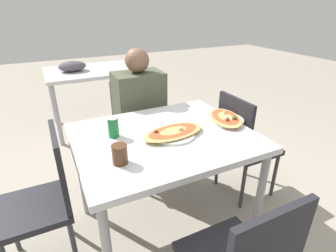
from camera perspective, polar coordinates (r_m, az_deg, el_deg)
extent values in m
plane|color=#9E9384|center=(2.12, -0.76, -20.72)|extent=(14.00, 14.00, 0.00)
cube|color=silver|center=(1.67, -0.91, -2.52)|extent=(1.10, 0.90, 0.04)
cylinder|color=#99999E|center=(1.87, 19.24, -14.90)|extent=(0.05, 0.05, 0.73)
cylinder|color=#99999E|center=(2.09, -18.34, -9.98)|extent=(0.05, 0.05, 0.73)
cylinder|color=#99999E|center=(2.37, 5.98, -4.23)|extent=(0.05, 0.05, 0.73)
cube|color=black|center=(2.43, -6.19, -1.62)|extent=(0.40, 0.40, 0.04)
cube|color=black|center=(2.49, -7.94, 5.07)|extent=(0.38, 0.03, 0.44)
cylinder|color=#38383D|center=(2.46, -0.80, -7.18)|extent=(0.03, 0.03, 0.41)
cylinder|color=#38383D|center=(2.36, -8.38, -9.06)|extent=(0.03, 0.03, 0.41)
cylinder|color=#38383D|center=(2.73, -3.87, -3.71)|extent=(0.03, 0.03, 0.41)
cylinder|color=#38383D|center=(2.64, -10.73, -5.23)|extent=(0.03, 0.03, 0.41)
cube|color=black|center=(1.79, -27.16, -15.73)|extent=(0.40, 0.40, 0.04)
cube|color=black|center=(1.64, -22.43, -8.15)|extent=(0.03, 0.38, 0.44)
cylinder|color=#38383D|center=(2.09, -30.81, -18.35)|extent=(0.03, 0.03, 0.41)
cylinder|color=#38383D|center=(1.81, -19.72, -23.59)|extent=(0.03, 0.03, 0.41)
cylinder|color=#38383D|center=(2.06, -21.11, -16.77)|extent=(0.03, 0.03, 0.41)
cube|color=black|center=(2.29, 17.12, -4.47)|extent=(0.40, 0.40, 0.04)
cube|color=black|center=(2.07, 14.16, 0.13)|extent=(0.03, 0.38, 0.44)
cylinder|color=#38383D|center=(2.61, 16.80, -6.29)|extent=(0.03, 0.03, 0.41)
cylinder|color=#38383D|center=(2.42, 22.16, -9.92)|extent=(0.03, 0.03, 0.41)
cylinder|color=#38383D|center=(2.42, 10.71, -8.33)|extent=(0.03, 0.03, 0.41)
cylinder|color=#38383D|center=(2.21, 15.99, -12.57)|extent=(0.03, 0.03, 0.41)
cylinder|color=#2D2D38|center=(2.44, -2.77, -6.89)|extent=(0.10, 0.10, 0.45)
cylinder|color=#2D2D38|center=(2.39, -6.84, -7.88)|extent=(0.10, 0.10, 0.45)
cube|color=#474C38|center=(2.28, -6.27, 4.73)|extent=(0.41, 0.28, 0.55)
sphere|color=brown|center=(2.18, -6.75, 14.00)|extent=(0.20, 0.20, 0.20)
cylinder|color=white|center=(1.65, 1.11, -1.80)|extent=(0.28, 0.28, 0.01)
ellipsoid|color=tan|center=(1.64, 1.12, -1.27)|extent=(0.44, 0.26, 0.02)
ellipsoid|color=#C14C28|center=(1.64, 1.12, -1.09)|extent=(0.36, 0.21, 0.01)
sphere|color=#335928|center=(1.61, -2.60, -1.19)|extent=(0.03, 0.03, 0.03)
sphere|color=beige|center=(1.64, 2.71, -0.61)|extent=(0.03, 0.03, 0.03)
sphere|color=maroon|center=(1.61, -2.71, -1.28)|extent=(0.02, 0.02, 0.02)
cylinder|color=#197233|center=(1.64, -11.82, -0.35)|extent=(0.07, 0.07, 0.12)
cylinder|color=silver|center=(1.62, -12.01, 1.65)|extent=(0.06, 0.06, 0.00)
cylinder|color=#4C2D19|center=(1.37, -10.47, -6.05)|extent=(0.08, 0.08, 0.10)
cylinder|color=white|center=(1.89, 12.27, 1.34)|extent=(0.26, 0.26, 0.01)
ellipsoid|color=tan|center=(1.89, 12.31, 1.81)|extent=(0.31, 0.40, 0.02)
ellipsoid|color=#C14C28|center=(1.88, 12.33, 1.98)|extent=(0.25, 0.32, 0.01)
sphere|color=beige|center=(1.84, 12.58, 1.69)|extent=(0.03, 0.03, 0.03)
sphere|color=beige|center=(1.92, 12.11, 2.80)|extent=(0.03, 0.03, 0.03)
sphere|color=maroon|center=(1.82, 12.81, 1.30)|extent=(0.03, 0.03, 0.03)
sphere|color=#335928|center=(1.85, 14.21, 1.67)|extent=(0.03, 0.03, 0.03)
cube|color=silver|center=(3.48, -16.30, 11.44)|extent=(1.10, 0.80, 0.04)
ellipsoid|color=#4C4751|center=(3.43, -20.13, 12.12)|extent=(0.32, 0.24, 0.12)
cylinder|color=#99999E|center=(3.21, -22.97, 2.01)|extent=(0.05, 0.05, 0.73)
cylinder|color=#99999E|center=(3.38, -6.03, 5.11)|extent=(0.05, 0.05, 0.73)
cylinder|color=#99999E|center=(3.87, -23.89, 5.67)|extent=(0.05, 0.05, 0.73)
cylinder|color=#99999E|center=(4.02, -9.58, 8.17)|extent=(0.05, 0.05, 0.73)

